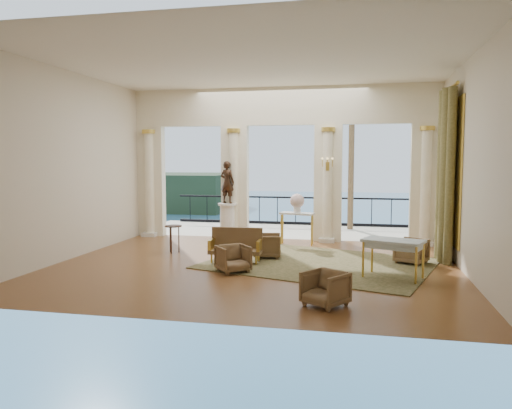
% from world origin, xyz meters
% --- Properties ---
extents(floor, '(9.00, 9.00, 0.00)m').
position_xyz_m(floor, '(0.00, 0.00, 0.00)').
color(floor, '#4C2A15').
rests_on(floor, ground).
extents(room_walls, '(9.00, 9.00, 9.00)m').
position_xyz_m(room_walls, '(0.00, -1.12, 2.88)').
color(room_walls, beige).
rests_on(room_walls, ground).
extents(arcade, '(9.00, 0.56, 4.50)m').
position_xyz_m(arcade, '(-0.00, 3.82, 2.58)').
color(arcade, beige).
rests_on(arcade, ground).
extents(terrace, '(10.00, 3.60, 0.10)m').
position_xyz_m(terrace, '(0.00, 5.80, -0.05)').
color(terrace, beige).
rests_on(terrace, ground).
extents(balustrade, '(9.00, 0.06, 1.03)m').
position_xyz_m(balustrade, '(0.00, 7.40, 0.41)').
color(balustrade, black).
rests_on(balustrade, terrace).
extents(palm_tree, '(2.00, 2.00, 4.50)m').
position_xyz_m(palm_tree, '(2.00, 6.60, 4.09)').
color(palm_tree, '#4C3823').
rests_on(palm_tree, terrace).
extents(headland, '(22.00, 18.00, 6.00)m').
position_xyz_m(headland, '(-30.00, 70.00, -3.00)').
color(headland, black).
rests_on(headland, sea).
extents(sea, '(160.00, 160.00, 0.00)m').
position_xyz_m(sea, '(0.00, 60.00, -6.00)').
color(sea, '#216394').
rests_on(sea, ground).
extents(curtain, '(0.33, 1.40, 4.09)m').
position_xyz_m(curtain, '(4.28, 1.50, 2.02)').
color(curtain, brown).
rests_on(curtain, ground).
extents(window_frame, '(0.04, 1.60, 3.40)m').
position_xyz_m(window_frame, '(4.47, 1.50, 2.10)').
color(window_frame, gold).
rests_on(window_frame, room_walls).
extents(wall_sconce, '(0.30, 0.11, 0.33)m').
position_xyz_m(wall_sconce, '(1.40, 3.51, 2.23)').
color(wall_sconce, gold).
rests_on(wall_sconce, arcade).
extents(rug, '(5.70, 4.98, 0.02)m').
position_xyz_m(rug, '(1.44, 0.57, 0.01)').
color(rug, '#2E3719').
rests_on(rug, ground).
extents(armchair_a, '(0.85, 0.84, 0.64)m').
position_xyz_m(armchair_a, '(-0.29, -0.67, 0.32)').
color(armchair_a, '#43341F').
rests_on(armchair_a, ground).
extents(armchair_b, '(0.84, 0.83, 0.64)m').
position_xyz_m(armchair_b, '(1.80, -2.76, 0.32)').
color(armchair_b, '#43341F').
rests_on(armchair_b, ground).
extents(armchair_c, '(0.82, 0.83, 0.65)m').
position_xyz_m(armchair_c, '(3.50, 1.02, 0.32)').
color(armchair_c, '#43341F').
rests_on(armchair_c, ground).
extents(armchair_d, '(0.70, 0.74, 0.65)m').
position_xyz_m(armchair_d, '(0.14, 1.00, 0.33)').
color(armchair_d, '#43341F').
rests_on(armchair_d, ground).
extents(settee, '(1.23, 0.58, 0.80)m').
position_xyz_m(settee, '(-0.49, 0.35, 0.40)').
color(settee, '#43341F').
rests_on(settee, ground).
extents(game_table, '(1.31, 1.00, 0.80)m').
position_xyz_m(game_table, '(3.00, -0.58, 0.71)').
color(game_table, '#ADCADD').
rests_on(game_table, ground).
extents(pedestal, '(0.60, 0.60, 1.10)m').
position_xyz_m(pedestal, '(-1.55, 3.50, 0.53)').
color(pedestal, silver).
rests_on(pedestal, ground).
extents(statue, '(0.52, 0.42, 1.25)m').
position_xyz_m(statue, '(-1.55, 3.50, 1.72)').
color(statue, '#312016').
rests_on(statue, pedestal).
extents(console_table, '(1.02, 0.63, 0.91)m').
position_xyz_m(console_table, '(0.60, 3.05, 0.75)').
color(console_table, silver).
rests_on(console_table, ground).
extents(urn, '(0.40, 0.40, 0.53)m').
position_xyz_m(urn, '(0.60, 3.05, 1.21)').
color(urn, white).
rests_on(urn, console_table).
extents(side_table, '(0.43, 0.43, 0.71)m').
position_xyz_m(side_table, '(-2.35, 1.17, 0.61)').
color(side_table, black).
rests_on(side_table, ground).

